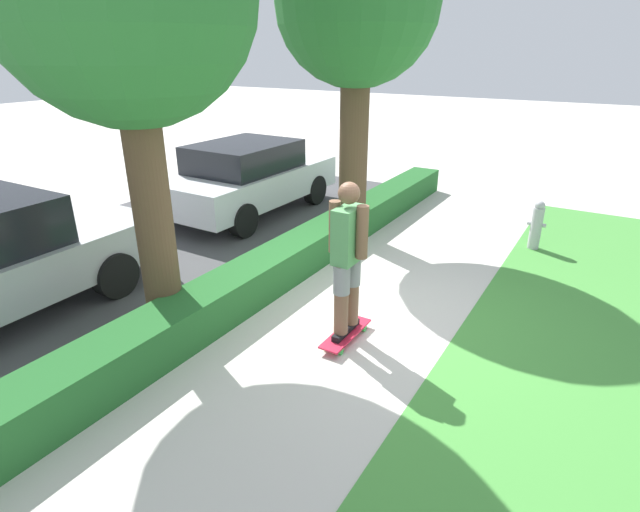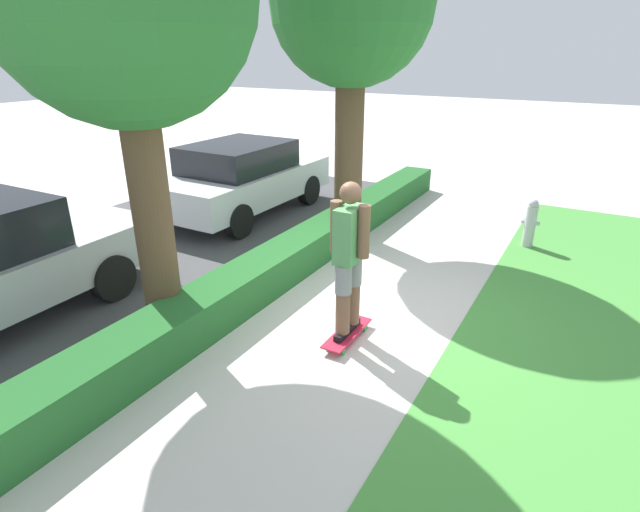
{
  "view_description": "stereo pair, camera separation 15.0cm",
  "coord_description": "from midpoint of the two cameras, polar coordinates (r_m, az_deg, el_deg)",
  "views": [
    {
      "loc": [
        -4.92,
        -2.25,
        3.09
      ],
      "look_at": [
        -0.24,
        0.6,
        0.79
      ],
      "focal_mm": 28.0,
      "sensor_mm": 36.0,
      "label": 1
    },
    {
      "loc": [
        -5.0,
        -2.12,
        3.09
      ],
      "look_at": [
        -0.24,
        0.6,
        0.79
      ],
      "focal_mm": 28.0,
      "sensor_mm": 36.0,
      "label": 2
    }
  ],
  "objects": [
    {
      "name": "tree_mid",
      "position": [
        8.38,
        3.1,
        26.43
      ],
      "size": [
        2.5,
        2.5,
        4.98
      ],
      "color": "brown",
      "rests_on": "ground_plane"
    },
    {
      "name": "hedge_row",
      "position": [
        6.86,
        -6.93,
        -1.96
      ],
      "size": [
        12.38,
        0.6,
        0.5
      ],
      "color": "#236028",
      "rests_on": "ground_plane"
    },
    {
      "name": "ground_plane",
      "position": [
        6.24,
        5.22,
        -7.08
      ],
      "size": [
        60.0,
        60.0,
        0.0
      ],
      "primitive_type": "plane",
      "color": "beige"
    },
    {
      "name": "fire_hydrant",
      "position": [
        8.93,
        22.47,
        3.5
      ],
      "size": [
        0.18,
        0.29,
        0.82
      ],
      "color": "#ADADB2",
      "rests_on": "ground_plane"
    },
    {
      "name": "skateboard",
      "position": [
        5.75,
        2.37,
        -8.85
      ],
      "size": [
        0.83,
        0.24,
        0.1
      ],
      "color": "red",
      "rests_on": "ground_plane"
    },
    {
      "name": "skater_person",
      "position": [
        5.32,
        2.53,
        -0.06
      ],
      "size": [
        0.51,
        0.45,
        1.75
      ],
      "color": "black",
      "rests_on": "skateboard"
    },
    {
      "name": "street_asphalt",
      "position": [
        8.65,
        -20.88,
        0.26
      ],
      "size": [
        12.38,
        5.0,
        0.01
      ],
      "color": "#474749",
      "rests_on": "ground_plane"
    },
    {
      "name": "parked_car_middle",
      "position": [
        10.05,
        -9.36,
        8.86
      ],
      "size": [
        3.85,
        1.81,
        1.41
      ],
      "rotation": [
        0.0,
        0.0,
        -0.01
      ],
      "color": "silver",
      "rests_on": "ground_plane"
    }
  ]
}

